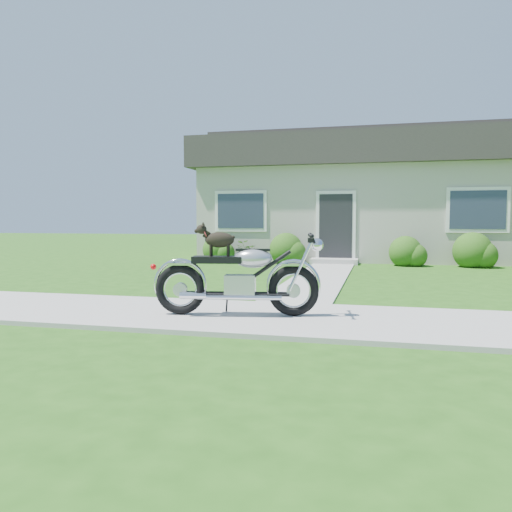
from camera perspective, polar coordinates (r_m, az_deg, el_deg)
The scene contains 8 objects.
ground at distance 6.48m, azimuth 15.78°, elevation -7.53°, with size 80.00×80.00×0.00m, color #235114.
sidewalk at distance 6.48m, azimuth 15.78°, elevation -7.36°, with size 24.00×2.20×0.04m, color #9E9B93.
walkway at distance 11.49m, azimuth 7.40°, elevation -2.35°, with size 1.20×8.00×0.03m, color #9E9B93.
house at distance 18.37m, azimuth 14.60°, elevation 6.61°, with size 12.60×7.03×4.50m.
shrub_row at distance 14.88m, azimuth 14.95°, elevation 0.56°, with size 10.14×1.06×1.06m.
potted_plant_left at distance 15.44m, azimuth -1.11°, elevation 0.51°, with size 0.61×0.53×0.68m, color #2F5A18.
potted_plant_right at distance 14.95m, azimuth 16.88°, elevation 0.57°, with size 0.48×0.48×0.86m, color #22631B.
motorcycle_with_dog at distance 6.55m, azimuth -1.95°, elevation -2.31°, with size 2.21×0.70×1.19m.
Camera 1 is at (-0.24, -6.35, 1.28)m, focal length 35.00 mm.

